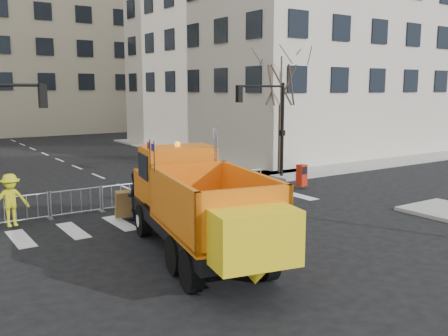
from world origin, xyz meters
TOP-DOWN VIEW (x-y plane):
  - ground at (0.00, 0.00)m, footprint 120.00×120.00m
  - sidewalk_back at (0.00, 8.50)m, footprint 64.00×5.00m
  - traffic_light_right at (8.50, 9.50)m, footprint 0.18×0.18m
  - crowd_barriers at (-0.75, 7.60)m, footprint 12.60×0.60m
  - street_tree at (9.20, 10.50)m, footprint 3.00×3.00m
  - plow_truck at (-2.38, 0.49)m, footprint 4.58×10.16m
  - cop_a at (-1.35, 4.42)m, footprint 0.71×0.58m
  - cop_b at (-2.21, 5.62)m, footprint 1.04×0.87m
  - cop_c at (0.15, 6.48)m, footprint 1.18×1.24m
  - worker at (-6.49, 6.80)m, footprint 1.30×0.82m
  - newspaper_box at (7.37, 6.59)m, footprint 0.50×0.46m

SIDE VIEW (x-z plane):
  - ground at x=0.00m, z-range 0.00..0.00m
  - sidewalk_back at x=0.00m, z-range 0.00..0.15m
  - crowd_barriers at x=-0.75m, z-range 0.00..1.10m
  - newspaper_box at x=7.37m, z-range 0.15..1.25m
  - cop_a at x=-1.35m, z-range 0.00..1.67m
  - cop_b at x=-2.21m, z-range 0.00..1.89m
  - cop_c at x=0.15m, z-range 0.00..2.07m
  - worker at x=-6.49m, z-range 0.15..2.07m
  - plow_truck at x=-2.38m, z-range -0.21..3.61m
  - traffic_light_right at x=8.50m, z-range 0.00..5.40m
  - street_tree at x=9.20m, z-range 0.00..7.50m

